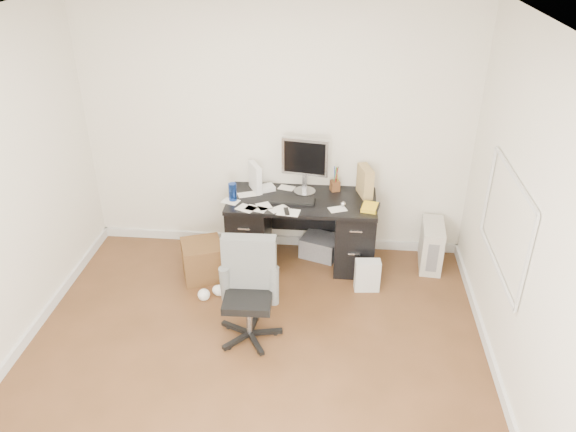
% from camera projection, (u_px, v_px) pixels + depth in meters
% --- Properties ---
extents(ground, '(4.00, 4.00, 0.00)m').
position_uv_depth(ground, '(250.00, 369.00, 4.62)').
color(ground, '#492E17').
rests_on(ground, ground).
extents(room_shell, '(4.02, 4.02, 2.71)m').
position_uv_depth(room_shell, '(248.00, 187.00, 3.84)').
color(room_shell, silver).
rests_on(room_shell, ground).
extents(desk, '(1.50, 0.70, 0.75)m').
position_uv_depth(desk, '(301.00, 229.00, 5.84)').
color(desk, black).
rests_on(desk, ground).
extents(loose_papers, '(1.10, 0.60, 0.00)m').
position_uv_depth(loose_papers, '(282.00, 200.00, 5.65)').
color(loose_papers, white).
rests_on(loose_papers, desk).
extents(lcd_monitor, '(0.51, 0.34, 0.60)m').
position_uv_depth(lcd_monitor, '(305.00, 166.00, 5.66)').
color(lcd_monitor, '#AAA9AD').
rests_on(lcd_monitor, desk).
extents(keyboard, '(0.45, 0.17, 0.03)m').
position_uv_depth(keyboard, '(292.00, 200.00, 5.62)').
color(keyboard, black).
rests_on(keyboard, desk).
extents(computer_mouse, '(0.06, 0.06, 0.06)m').
position_uv_depth(computer_mouse, '(343.00, 204.00, 5.52)').
color(computer_mouse, '#AAA9AD').
rests_on(computer_mouse, desk).
extents(travel_mug, '(0.09, 0.09, 0.18)m').
position_uv_depth(travel_mug, '(233.00, 192.00, 5.61)').
color(travel_mug, navy).
rests_on(travel_mug, desk).
extents(white_binder, '(0.22, 0.28, 0.29)m').
position_uv_depth(white_binder, '(255.00, 177.00, 5.78)').
color(white_binder, white).
rests_on(white_binder, desk).
extents(magazine_file, '(0.20, 0.29, 0.31)m').
position_uv_depth(magazine_file, '(365.00, 181.00, 5.68)').
color(magazine_file, '#997D4A').
rests_on(magazine_file, desk).
extents(pen_cup, '(0.14, 0.14, 0.26)m').
position_uv_depth(pen_cup, '(335.00, 179.00, 5.79)').
color(pen_cup, '#562C18').
rests_on(pen_cup, desk).
extents(yellow_book, '(0.20, 0.23, 0.03)m').
position_uv_depth(yellow_book, '(370.00, 207.00, 5.48)').
color(yellow_book, yellow).
rests_on(yellow_book, desk).
extents(paper_remote, '(0.24, 0.20, 0.02)m').
position_uv_depth(paper_remote, '(288.00, 212.00, 5.42)').
color(paper_remote, white).
rests_on(paper_remote, desk).
extents(office_chair, '(0.55, 0.55, 0.94)m').
position_uv_depth(office_chair, '(248.00, 294.00, 4.75)').
color(office_chair, '#555855').
rests_on(office_chair, ground).
extents(pc_tower, '(0.25, 0.50, 0.48)m').
position_uv_depth(pc_tower, '(431.00, 245.00, 5.86)').
color(pc_tower, '#B2ACA0').
rests_on(pc_tower, ground).
extents(shopping_bag, '(0.26, 0.20, 0.33)m').
position_uv_depth(shopping_bag, '(367.00, 275.00, 5.51)').
color(shopping_bag, silver).
rests_on(shopping_bag, ground).
extents(wicker_basket, '(0.50, 0.50, 0.39)m').
position_uv_depth(wicker_basket, '(203.00, 260.00, 5.70)').
color(wicker_basket, '#453014').
rests_on(wicker_basket, ground).
extents(desk_printer, '(0.46, 0.42, 0.22)m').
position_uv_depth(desk_printer, '(320.00, 246.00, 6.09)').
color(desk_printer, '#5D5C61').
rests_on(desk_printer, ground).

